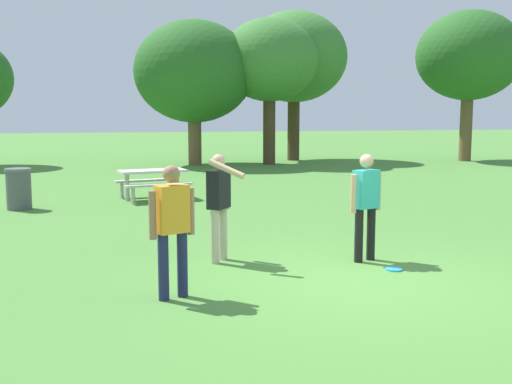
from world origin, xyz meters
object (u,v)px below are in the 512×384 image
Objects in this scene: frisbee at (394,269)px; tree_back_right at (469,56)px; person_catcher at (172,223)px; person_thrower at (366,200)px; tree_slender_mid at (269,61)px; tree_back_left at (294,58)px; person_bystander at (219,199)px; tree_far_right at (194,72)px; trash_can_beside_table at (19,189)px; picnic_table_near at (152,178)px.

frisbee is 0.04× the size of tree_back_right.
tree_back_right reaches higher than person_catcher.
tree_slender_mid reaches higher than person_thrower.
tree_back_left is at bearing 164.80° from tree_back_right.
person_bystander is at bearing -109.16° from tree_back_left.
tree_far_right reaches higher than person_catcher.
person_thrower is at bearing -124.90° from tree_back_right.
trash_can_beside_table is 0.14× the size of tree_back_left.
frisbee is (3.23, 0.68, -0.93)m from person_catcher.
picnic_table_near is at bearing 88.47° from person_catcher.
person_catcher is at bearing -116.21° from person_bystander.
tree_back_right is (9.20, -0.16, 0.35)m from tree_slender_mid.
tree_back_left is (7.34, 20.39, 3.74)m from person_catcher.
tree_slender_mid is (4.86, 16.75, 3.40)m from person_bystander.
tree_far_right is at bearing 92.09° from frisbee.
person_catcher is at bearing -129.13° from tree_back_right.
tree_far_right is at bearing 84.30° from person_bystander.
picnic_table_near is at bearing -146.89° from tree_back_right.
person_thrower is 1.00× the size of person_bystander.
tree_slender_mid is at bearing 82.06° from frisbee.
tree_back_left is at bearing 49.48° from tree_slender_mid.
person_thrower is 1.00× the size of person_catcher.
person_catcher is at bearing -107.18° from tree_slender_mid.
person_bystander is at bearing 63.79° from person_catcher.
person_bystander is 0.83× the size of picnic_table_near.
tree_back_right is at bearing 49.72° from person_bystander.
person_bystander is 17.43m from tree_far_right.
person_bystander is 6.68× the size of frisbee.
tree_back_right is (12.35, -0.51, 0.83)m from tree_far_right.
picnic_table_near is at bearing 17.72° from trash_can_beside_table.
tree_back_right is at bearing 50.87° from person_catcher.
person_bystander is (0.86, 1.75, 0.02)m from person_catcher.
trash_can_beside_table is 12.82m from tree_far_right.
tree_back_left reaches higher than person_thrower.
picnic_table_near is at bearing -103.03° from tree_far_right.
person_catcher is 0.27× the size of tree_far_right.
person_thrower is 0.83× the size of picnic_table_near.
person_bystander is 22.06m from tree_back_right.
tree_slender_mid is at bearing -6.31° from tree_far_right.
tree_slender_mid is at bearing 81.11° from person_thrower.
picnic_table_near is (-2.80, 7.46, -0.38)m from person_thrower.
picnic_table_near is 10.88m from tree_far_right.
person_thrower reaches higher than picnic_table_near.
tree_far_right is at bearing -162.04° from tree_back_left.
tree_back_right reaches higher than picnic_table_near.
person_bystander is 1.71× the size of trash_can_beside_table.
person_bystander is 17.77m from tree_slender_mid.
tree_far_right reaches higher than picnic_table_near.
tree_slender_mid is (5.72, 18.50, 3.42)m from person_catcher.
tree_back_right is (11.69, 17.66, 4.70)m from frisbee.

